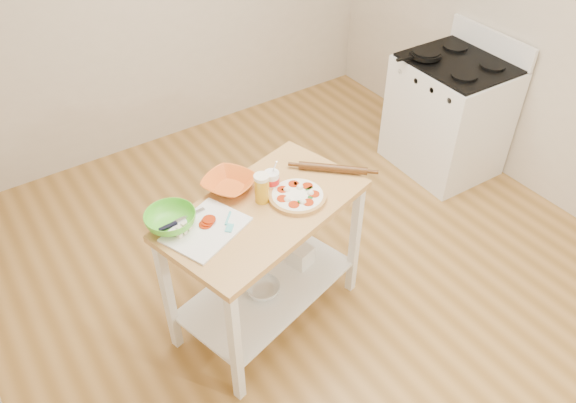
% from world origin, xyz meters
% --- Properties ---
extents(room_shell, '(4.04, 4.54, 2.74)m').
position_xyz_m(room_shell, '(0.00, 0.00, 1.35)').
color(room_shell, '#A97B3E').
rests_on(room_shell, ground).
extents(prep_island, '(1.26, 0.89, 0.90)m').
position_xyz_m(prep_island, '(-0.45, -0.01, 0.65)').
color(prep_island, tan).
rests_on(prep_island, ground).
extents(gas_stove, '(0.71, 0.82, 1.11)m').
position_xyz_m(gas_stove, '(1.65, 0.54, 0.47)').
color(gas_stove, white).
rests_on(gas_stove, ground).
extents(skillet, '(0.38, 0.24, 0.03)m').
position_xyz_m(skillet, '(1.47, 0.73, 0.98)').
color(skillet, black).
rests_on(skillet, gas_stove).
extents(pizza, '(0.32, 0.32, 0.05)m').
position_xyz_m(pizza, '(-0.26, -0.05, 0.92)').
color(pizza, tan).
rests_on(pizza, prep_island).
extents(cutting_board, '(0.48, 0.43, 0.04)m').
position_xyz_m(cutting_board, '(-0.79, 0.01, 0.91)').
color(cutting_board, white).
rests_on(cutting_board, prep_island).
extents(spatula, '(0.10, 0.14, 0.01)m').
position_xyz_m(spatula, '(-0.67, -0.03, 0.92)').
color(spatula, '#54CDD4').
rests_on(spatula, cutting_board).
extents(knife, '(0.27, 0.05, 0.01)m').
position_xyz_m(knife, '(-0.90, 0.13, 0.92)').
color(knife, silver).
rests_on(knife, cutting_board).
extents(orange_bowl, '(0.37, 0.37, 0.07)m').
position_xyz_m(orange_bowl, '(-0.52, 0.23, 0.93)').
color(orange_bowl, orange).
rests_on(orange_bowl, prep_island).
extents(green_bowl, '(0.27, 0.27, 0.08)m').
position_xyz_m(green_bowl, '(-0.92, 0.13, 0.94)').
color(green_bowl, '#56CC2F').
rests_on(green_bowl, prep_island).
extents(beer_pint, '(0.08, 0.08, 0.17)m').
position_xyz_m(beer_pint, '(-0.43, 0.04, 0.99)').
color(beer_pint, gold).
rests_on(beer_pint, prep_island).
extents(yogurt_tub, '(0.09, 0.09, 0.18)m').
position_xyz_m(yogurt_tub, '(-0.32, 0.11, 0.95)').
color(yogurt_tub, white).
rests_on(yogurt_tub, prep_island).
extents(rolling_pin, '(0.32, 0.30, 0.05)m').
position_xyz_m(rolling_pin, '(0.05, 0.03, 0.92)').
color(rolling_pin, '#4E2C12').
rests_on(rolling_pin, prep_island).
extents(shelf_glass_bowl, '(0.29, 0.29, 0.06)m').
position_xyz_m(shelf_glass_bowl, '(-0.49, -0.04, 0.29)').
color(shelf_glass_bowl, silver).
rests_on(shelf_glass_bowl, prep_island).
extents(shelf_bin, '(0.16, 0.16, 0.13)m').
position_xyz_m(shelf_bin, '(-0.16, 0.04, 0.32)').
color(shelf_bin, white).
rests_on(shelf_bin, prep_island).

